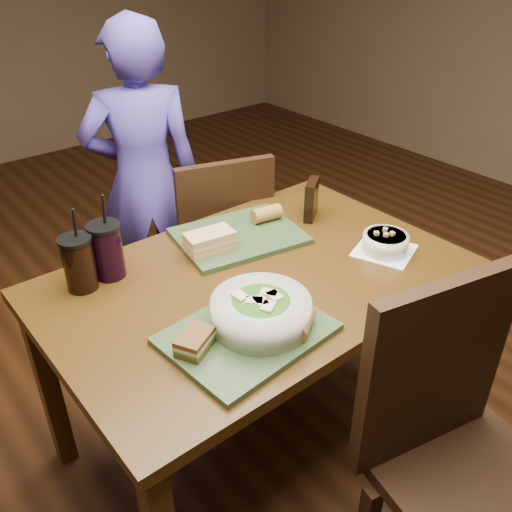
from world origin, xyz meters
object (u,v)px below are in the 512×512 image
(soup_bowl, at_px, (385,242))
(sandwich_far, at_px, (210,241))
(baguette_near, at_px, (302,323))
(cup_berry, at_px, (107,250))
(tray_near, at_px, (247,334))
(tray_far, at_px, (239,236))
(chip_bag, at_px, (311,200))
(sandwich_near, at_px, (195,342))
(chair_near, at_px, (457,446))
(diner, at_px, (145,182))
(chair_far, at_px, (214,245))
(dining_table, at_px, (256,298))
(baguette_far, at_px, (266,214))
(salad_bowl, at_px, (261,310))
(cup_cola, at_px, (79,263))

(soup_bowl, xyz_separation_m, sandwich_far, (-0.46, 0.36, 0.02))
(soup_bowl, distance_m, baguette_near, 0.54)
(cup_berry, bearing_deg, tray_near, -73.74)
(tray_far, distance_m, sandwich_far, 0.15)
(tray_far, xyz_separation_m, baguette_near, (-0.19, -0.52, 0.03))
(chip_bag, bearing_deg, sandwich_near, 169.70)
(chair_near, distance_m, diner, 1.67)
(diner, height_order, sandwich_near, diner)
(chair_near, distance_m, chip_bag, 0.98)
(chair_far, distance_m, sandwich_near, 1.00)
(diner, bearing_deg, cup_berry, 76.87)
(dining_table, bearing_deg, chair_far, 67.64)
(sandwich_near, xyz_separation_m, baguette_far, (0.59, 0.42, 0.00))
(sandwich_far, relative_size, cup_berry, 0.61)
(soup_bowl, relative_size, chip_bag, 1.62)
(baguette_near, height_order, cup_berry, cup_berry)
(baguette_near, bearing_deg, chair_near, -67.78)
(sandwich_far, bearing_deg, soup_bowl, -37.55)
(dining_table, relative_size, chip_bag, 8.87)
(cup_berry, bearing_deg, chip_bag, -8.56)
(soup_bowl, bearing_deg, baguette_near, -164.61)
(chair_far, bearing_deg, cup_berry, -154.44)
(diner, bearing_deg, tray_far, 110.80)
(chair_near, height_order, salad_bowl, chair_near)
(tray_far, distance_m, chip_bag, 0.32)
(dining_table, xyz_separation_m, chip_bag, (0.41, 0.17, 0.16))
(chair_far, relative_size, salad_bowl, 3.42)
(cup_berry, bearing_deg, salad_bowl, -68.81)
(dining_table, xyz_separation_m, tray_far, (0.10, 0.22, 0.10))
(baguette_far, bearing_deg, cup_berry, 174.75)
(soup_bowl, bearing_deg, baguette_far, 115.20)
(tray_far, xyz_separation_m, soup_bowl, (0.33, -0.38, 0.03))
(diner, bearing_deg, salad_bowl, 99.17)
(diner, bearing_deg, chair_near, 111.19)
(salad_bowl, xyz_separation_m, chip_bag, (0.57, 0.39, 0.01))
(soup_bowl, distance_m, sandwich_near, 0.78)
(baguette_far, relative_size, cup_berry, 0.39)
(tray_far, distance_m, salad_bowl, 0.51)
(chair_near, xyz_separation_m, cup_berry, (-0.43, 1.00, 0.28))
(baguette_near, xyz_separation_m, chip_bag, (0.50, 0.48, 0.03))
(tray_far, distance_m, cup_berry, 0.47)
(diner, height_order, cup_cola, diner)
(diner, relative_size, chip_bag, 9.66)
(tray_near, distance_m, cup_berry, 0.53)
(salad_bowl, bearing_deg, chip_bag, 34.47)
(chair_far, height_order, tray_near, chair_far)
(tray_near, distance_m, cup_cola, 0.56)
(dining_table, height_order, cup_cola, cup_cola)
(sandwich_near, height_order, cup_berry, cup_berry)
(tray_near, distance_m, salad_bowl, 0.07)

